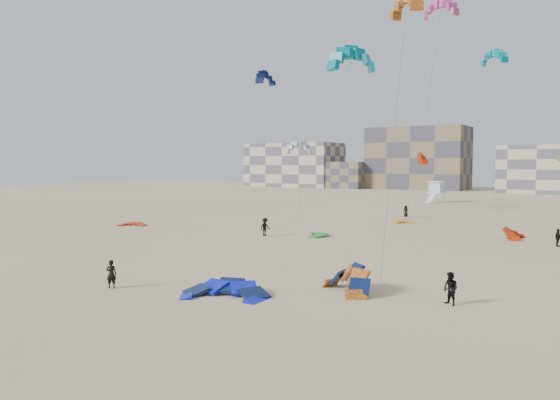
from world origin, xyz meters
The scene contains 23 objects.
ground centered at (0.00, 0.00, 0.00)m, with size 320.00×320.00×0.00m, color beige.
kite_ground_blue centered at (3.87, 0.73, 0.00)m, with size 5.02×5.09×1.42m, color #1325F7, non-canonical shape.
kite_ground_orange centered at (9.08, 5.42, 0.00)m, with size 3.90×2.95×2.57m, color orange, non-canonical shape.
kite_ground_red centered at (-27.17, 22.24, 0.00)m, with size 3.18×3.35×0.65m, color red, non-canonical shape.
kite_ground_green centered at (-4.08, 26.00, 0.00)m, with size 3.00×3.18×0.41m, color green, non-canonical shape.
kite_ground_red_far centered at (13.22, 34.39, 0.00)m, with size 3.23×2.91×1.77m, color red, non-canonical shape.
kite_ground_yellow centered at (-0.86, 42.33, 0.00)m, with size 2.85×2.94×0.76m, color gold, non-canonical shape.
kitesurfer_main centered at (-3.04, -1.16, 0.85)m, with size 0.62×0.40×1.69m, color black.
kitesurfer_b centered at (14.89, 5.73, 0.87)m, with size 0.84×0.66×1.73m, color black.
kitesurfer_c centered at (-8.63, 23.13, 0.92)m, with size 1.19×0.69×1.85m, color black.
kitesurfer_d centered at (17.33, 31.28, 0.79)m, with size 0.93×0.39×1.58m, color black.
kitesurfer_e centered at (-3.59, 50.56, 0.79)m, with size 0.77×0.50×1.58m, color black.
kite_fly_teal_a centered at (-0.04, 25.17, 17.03)m, with size 13.70×6.35×17.69m.
kite_fly_orange centered at (5.10, 25.51, 21.46)m, with size 9.08×23.51×21.75m.
kite_fly_grey centered at (-12.21, 35.82, 9.23)m, with size 6.22×8.75×9.48m.
kite_fly_pink centered at (3.44, 41.48, 25.06)m, with size 7.81×10.93×25.16m.
kite_fly_navy centered at (-25.78, 48.49, 20.51)m, with size 6.39×9.36×20.97m.
kite_fly_teal_b centered at (7.17, 52.51, 20.93)m, with size 4.55×6.77×21.02m.
kite_fly_red centered at (-4.79, 60.96, 8.00)m, with size 4.92×4.83×8.53m.
lifeguard_tower_far centered at (-8.60, 81.50, 2.01)m, with size 3.14×5.68×4.05m.
condo_west_a centered at (-70.00, 130.00, 7.00)m, with size 30.00×15.00×14.00m, color tan.
condo_west_b centered at (-30.00, 134.00, 9.00)m, with size 28.00×14.00×18.00m, color brown.
condo_fill_left centered at (-50.00, 128.00, 4.00)m, with size 12.00×10.00×8.00m, color brown.
Camera 1 is at (22.52, -22.54, 7.33)m, focal length 35.00 mm.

